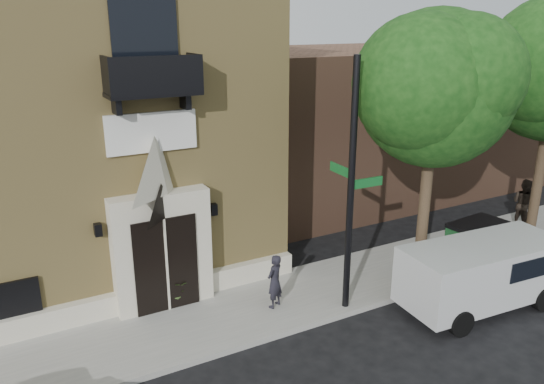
# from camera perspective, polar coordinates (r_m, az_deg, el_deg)

# --- Properties ---
(ground) EXTENTS (120.00, 120.00, 0.00)m
(ground) POSITION_cam_1_polar(r_m,az_deg,el_deg) (13.31, -3.20, -16.66)
(ground) COLOR black
(ground) RESTS_ON ground
(sidewalk) EXTENTS (42.00, 3.00, 0.15)m
(sidewalk) POSITION_cam_1_polar(r_m,az_deg,el_deg) (14.77, -2.20, -12.46)
(sidewalk) COLOR gray
(sidewalk) RESTS_ON ground
(church) EXTENTS (12.20, 11.01, 9.30)m
(church) POSITION_cam_1_polar(r_m,az_deg,el_deg) (18.19, -23.35, 7.29)
(church) COLOR tan
(church) RESTS_ON ground
(neighbour_building) EXTENTS (18.00, 8.00, 6.40)m
(neighbour_building) POSITION_cam_1_polar(r_m,az_deg,el_deg) (25.56, 12.53, 7.78)
(neighbour_building) COLOR brown
(neighbour_building) RESTS_ON ground
(street_tree_left) EXTENTS (4.97, 4.38, 7.77)m
(street_tree_left) POSITION_cam_1_polar(r_m,az_deg,el_deg) (14.89, 17.53, 10.65)
(street_tree_left) COLOR #38281C
(street_tree_left) RESTS_ON sidewalk
(cargo_van) EXTENTS (4.73, 2.22, 1.87)m
(cargo_van) POSITION_cam_1_polar(r_m,az_deg,el_deg) (15.71, 22.09, -7.91)
(cargo_van) COLOR #BBBEBF
(cargo_van) RESTS_ON ground
(street_sign) EXTENTS (1.06, 1.06, 6.65)m
(street_sign) POSITION_cam_1_polar(r_m,az_deg,el_deg) (13.59, 8.50, 0.39)
(street_sign) COLOR black
(street_sign) RESTS_ON sidewalk
(fire_hydrant) EXTENTS (0.41, 0.33, 0.73)m
(fire_hydrant) POSITION_cam_1_polar(r_m,az_deg,el_deg) (16.55, 17.07, -8.07)
(fire_hydrant) COLOR #9D3715
(fire_hydrant) RESTS_ON sidewalk
(dumpster) EXTENTS (2.00, 1.26, 1.25)m
(dumpster) POSITION_cam_1_polar(r_m,az_deg,el_deg) (18.41, 21.07, -4.87)
(dumpster) COLOR #0E3619
(dumpster) RESTS_ON sidewalk
(planter) EXTENTS (0.71, 0.64, 0.71)m
(planter) POSITION_cam_1_polar(r_m,az_deg,el_deg) (14.92, -10.24, -10.54)
(planter) COLOR #44662B
(planter) RESTS_ON sidewalk
(pedestrian_near) EXTENTS (0.65, 0.57, 1.51)m
(pedestrian_near) POSITION_cam_1_polar(r_m,az_deg,el_deg) (14.38, 0.28, -9.57)
(pedestrian_near) COLOR black
(pedestrian_near) RESTS_ON sidewalk
(pedestrian_far) EXTENTS (0.72, 0.92, 1.87)m
(pedestrian_far) POSITION_cam_1_polar(r_m,az_deg,el_deg) (21.76, 25.44, -1.11)
(pedestrian_far) COLOR black
(pedestrian_far) RESTS_ON sidewalk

